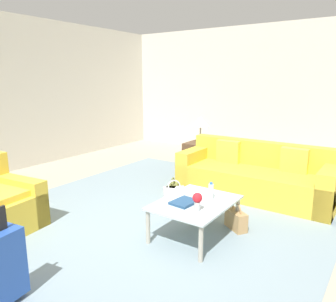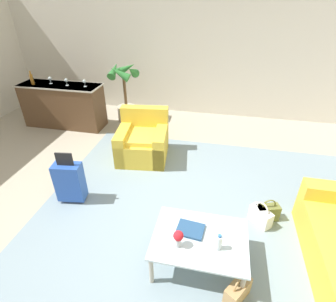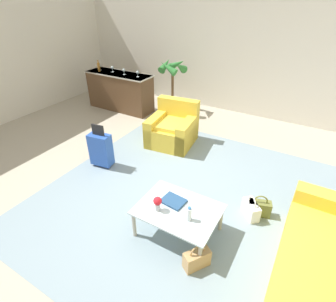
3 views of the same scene
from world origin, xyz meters
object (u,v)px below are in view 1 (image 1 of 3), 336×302
coffee_table_book (184,202)px  water_bottle (211,191)px  coffee_table (195,206)px  couch (256,177)px  table_lamp (201,122)px  handbag_white (174,194)px  side_table (200,155)px  flower_vase (197,200)px  handbag_olive (173,191)px  handbag_tan (236,220)px

coffee_table_book → water_bottle: bearing=-23.4°
coffee_table → couch: bearing=-3.2°
table_lamp → handbag_white: bearing=-161.2°
side_table → handbag_white: side_table is taller
side_table → handbag_white: bearing=-161.2°
couch → flower_vase: couch is taller
coffee_table_book → table_lamp: bearing=31.9°
table_lamp → side_table: bearing=0.0°
coffee_table → coffee_table_book: size_ratio=3.46×
handbag_white → coffee_table_book: bearing=-140.5°
table_lamp → handbag_olive: table_lamp is taller
handbag_white → coffee_table: bearing=-133.4°
coffee_table → flower_vase: 0.32m
coffee_table → flower_vase: size_ratio=5.11×
handbag_white → handbag_olive: same height
side_table → table_lamp: size_ratio=1.00×
coffee_table → side_table: 3.18m
water_bottle → handbag_olive: size_ratio=0.57×
handbag_olive → handbag_tan: bearing=-108.7°
flower_vase → handbag_olive: bearing=44.1°
coffee_table_book → handbag_tan: 0.77m
coffee_table → handbag_olive: (0.86, 0.90, -0.26)m
water_bottle → coffee_table_book: bearing=150.6°
coffee_table → flower_vase: flower_vase is taller
handbag_white → handbag_tan: size_ratio=1.00×
handbag_white → table_lamp: bearing=18.8°
water_bottle → table_lamp: 3.08m
coffee_table → water_bottle: (0.20, -0.10, 0.14)m
coffee_table → handbag_olive: coffee_table is taller
coffee_table → table_lamp: size_ratio=1.85×
handbag_white → handbag_tan: (-0.32, -1.15, 0.00)m
water_bottle → flower_vase: (-0.42, -0.05, 0.03)m
coffee_table → handbag_tan: 0.61m
flower_vase → handbag_olive: 1.57m
coffee_table_book → side_table: bearing=31.9°
couch → handbag_olive: couch is taller
coffee_table → handbag_olive: bearing=46.2°
water_bottle → handbag_olive: 1.26m
coffee_table → coffee_table_book: 0.16m
side_table → handbag_white: size_ratio=1.58×
water_bottle → handbag_white: 1.14m
couch → table_lamp: (1.01, 1.60, 0.67)m
coffee_table_book → table_lamp: size_ratio=0.53×
coffee_table → handbag_white: (0.76, 0.81, -0.26)m
handbag_olive → handbag_white: bearing=-136.8°
side_table → table_lamp: table_lamp is taller
coffee_table_book → side_table: (2.92, 1.42, -0.19)m
water_bottle → table_lamp: table_lamp is taller
water_bottle → handbag_tan: size_ratio=0.57×
coffee_table_book → table_lamp: (2.92, 1.42, 0.52)m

